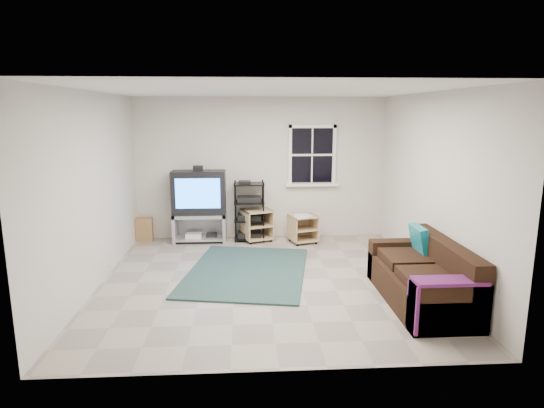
{
  "coord_description": "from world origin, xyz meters",
  "views": [
    {
      "loc": [
        -0.29,
        -6.06,
        2.33
      ],
      "look_at": [
        0.1,
        0.4,
        1.01
      ],
      "focal_mm": 30.0,
      "sensor_mm": 36.0,
      "label": 1
    }
  ],
  "objects": [
    {
      "name": "tv_unit",
      "position": [
        -1.12,
        2.04,
        0.77
      ],
      "size": [
        0.95,
        0.47,
        1.4
      ],
      "color": "#9B9BA3",
      "rests_on": "ground"
    },
    {
      "name": "room",
      "position": [
        0.95,
        2.27,
        1.48
      ],
      "size": [
        4.6,
        4.62,
        4.6
      ],
      "color": "gray",
      "rests_on": "ground"
    },
    {
      "name": "paper_bag",
      "position": [
        -2.15,
        2.15,
        0.21
      ],
      "size": [
        0.31,
        0.21,
        0.42
      ],
      "primitive_type": "cube",
      "rotation": [
        0.0,
        0.0,
        0.07
      ],
      "color": "olive",
      "rests_on": "ground"
    },
    {
      "name": "sofa",
      "position": [
        1.9,
        -0.86,
        0.3
      ],
      "size": [
        0.82,
        1.86,
        0.85
      ],
      "color": "black",
      "rests_on": "ground"
    },
    {
      "name": "side_table_right",
      "position": [
        0.73,
        1.88,
        0.29
      ],
      "size": [
        0.56,
        0.56,
        0.52
      ],
      "rotation": [
        0.0,
        0.0,
        0.29
      ],
      "color": "tan",
      "rests_on": "ground"
    },
    {
      "name": "side_table_left",
      "position": [
        -0.1,
        2.07,
        0.31
      ],
      "size": [
        0.62,
        0.62,
        0.57
      ],
      "rotation": [
        0.0,
        0.0,
        0.34
      ],
      "color": "tan",
      "rests_on": "ground"
    },
    {
      "name": "av_rack",
      "position": [
        -0.22,
        2.08,
        0.48
      ],
      "size": [
        0.55,
        0.4,
        1.1
      ],
      "color": "black",
      "rests_on": "ground"
    },
    {
      "name": "shag_rug",
      "position": [
        -0.28,
        0.35,
        0.01
      ],
      "size": [
        2.06,
        2.57,
        0.03
      ],
      "primitive_type": "cube",
      "rotation": [
        0.0,
        0.0,
        -0.18
      ],
      "color": "black",
      "rests_on": "ground"
    }
  ]
}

